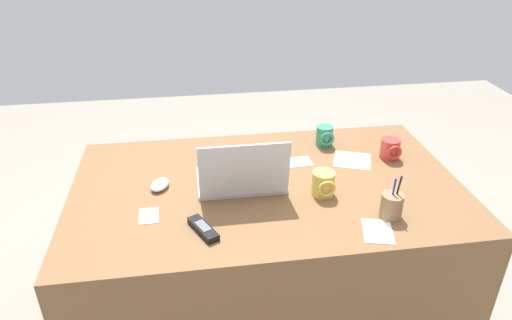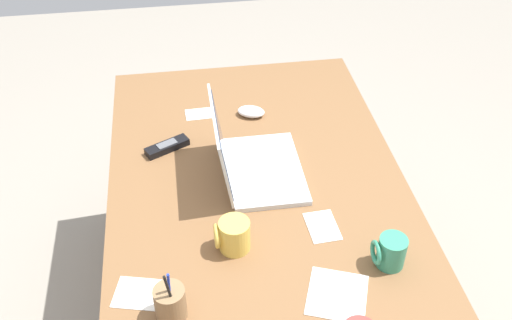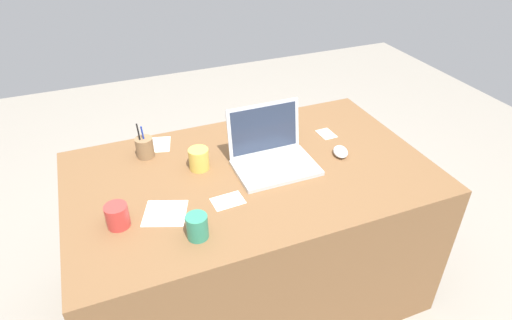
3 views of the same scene
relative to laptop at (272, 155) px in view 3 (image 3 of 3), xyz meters
The scene contains 13 objects.
ground_plane 0.80m from the laptop, behind, with size 6.00×6.00×0.00m, color gray.
desk 0.43m from the laptop, behind, with size 1.55×0.93×0.74m, color brown.
laptop is the anchor object (origin of this frame).
computer_mouse 0.33m from the laptop, ahead, with size 0.06×0.10×0.03m, color white.
coffee_mug_white 0.69m from the laptop, 167.33° to the right, with size 0.08×0.10×0.09m.
coffee_mug_tall 0.32m from the laptop, 163.15° to the left, with size 0.09×0.10×0.10m.
coffee_mug_spare 0.53m from the laptop, 143.34° to the right, with size 0.08×0.09×0.09m.
cordless_phone 0.31m from the laptop, 57.65° to the left, with size 0.11×0.15×0.03m.
pen_holder 0.57m from the laptop, 151.65° to the left, with size 0.08×0.08×0.17m.
paper_note_near_laptop 0.55m from the laptop, 140.88° to the left, with size 0.10×0.14×0.00m, color white.
paper_note_left 0.38m from the laptop, 21.51° to the left, with size 0.07×0.10×0.00m, color white.
paper_note_right 0.32m from the laptop, 146.78° to the right, with size 0.12×0.09×0.00m, color white.
paper_note_front 0.53m from the laptop, 163.19° to the right, with size 0.16×0.15×0.00m, color white.
Camera 3 is at (-0.55, -1.41, 1.81)m, focal length 30.25 mm.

